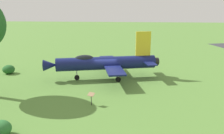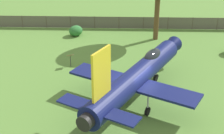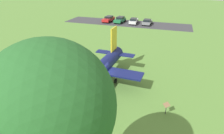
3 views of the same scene
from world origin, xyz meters
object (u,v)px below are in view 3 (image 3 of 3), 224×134
at_px(parked_car_white, 134,21).
at_px(parked_car_green, 120,20).
at_px(parked_car_gray, 147,22).
at_px(display_jet, 98,71).
at_px(parked_car_red, 109,19).
at_px(shade_tree, 51,108).
at_px(info_plaque, 166,106).

xyz_separation_m(parked_car_white, parked_car_green, (-0.87, 3.62, 0.03)).
bearing_deg(parked_car_white, parked_car_gray, -93.54).
height_order(display_jet, parked_car_red, display_jet).
bearing_deg(parked_car_red, parked_car_white, 92.39).
xyz_separation_m(parked_car_gray, parked_car_red, (-2.76, 10.11, 0.04)).
bearing_deg(display_jet, parked_car_red, -159.88).
relative_size(shade_tree, parked_car_red, 1.90).
xyz_separation_m(display_jet, shade_tree, (-10.47, -6.49, 4.90)).
bearing_deg(parked_car_gray, info_plaque, -166.94).
distance_m(parked_car_green, parked_car_red, 3.24).
relative_size(info_plaque, parked_car_gray, 0.25).
height_order(parked_car_gray, parked_car_green, parked_car_green).
relative_size(parked_car_white, parked_car_red, 0.98).
height_order(shade_tree, parked_car_red, shade_tree).
relative_size(info_plaque, parked_car_red, 0.23).
height_order(display_jet, info_plaque, display_jet).
distance_m(shade_tree, parked_car_gray, 43.93).
relative_size(parked_car_gray, parked_car_red, 0.91).
bearing_deg(shade_tree, parked_car_green, 29.38).
bearing_deg(parked_car_red, shade_tree, 20.91).
bearing_deg(shade_tree, parked_car_white, 24.70).
bearing_deg(parked_car_red, info_plaque, 31.00).
height_order(info_plaque, parked_car_white, parked_car_white).
bearing_deg(parked_car_gray, parked_car_green, 89.96).
distance_m(info_plaque, parked_car_red, 38.20).
height_order(shade_tree, parked_car_green, shade_tree).
bearing_deg(display_jet, parked_car_gray, -178.23).
relative_size(parked_car_white, parked_car_green, 1.00).
distance_m(display_jet, info_plaque, 7.78).
height_order(shade_tree, parked_car_white, shade_tree).
bearing_deg(parked_car_gray, shade_tree, -174.76).
bearing_deg(parked_car_white, parked_car_red, 85.12).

